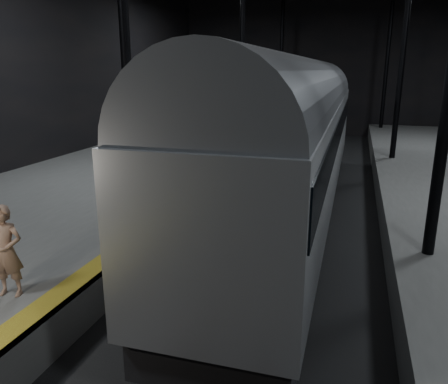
% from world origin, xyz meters
% --- Properties ---
extents(ground, '(44.00, 44.00, 0.00)m').
position_xyz_m(ground, '(0.00, 0.00, 0.00)').
color(ground, black).
rests_on(ground, ground).
extents(platform_left, '(9.00, 43.80, 1.00)m').
position_xyz_m(platform_left, '(-7.50, 0.00, 0.50)').
color(platform_left, '#575754').
rests_on(platform_left, ground).
extents(tactile_strip, '(0.50, 43.80, 0.01)m').
position_xyz_m(tactile_strip, '(-3.25, 0.00, 1.00)').
color(tactile_strip, olive).
rests_on(tactile_strip, platform_left).
extents(track, '(2.40, 43.00, 0.24)m').
position_xyz_m(track, '(0.00, 0.00, 0.07)').
color(track, '#3F3328').
rests_on(track, ground).
extents(train, '(3.04, 20.29, 5.42)m').
position_xyz_m(train, '(-0.00, 0.81, 3.03)').
color(train, '#AAADB2').
rests_on(train, ground).
extents(woman, '(0.72, 0.55, 1.77)m').
position_xyz_m(woman, '(-4.11, -8.39, 1.88)').
color(woman, '#A07962').
rests_on(woman, platform_left).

